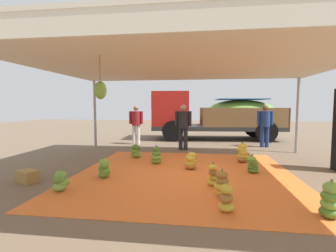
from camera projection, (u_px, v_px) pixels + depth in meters
name	position (u px, v px, depth m)	size (l,w,h in m)	color
ground_plane	(190.00, 152.00, 9.03)	(40.00, 40.00, 0.00)	brown
tarp_orange	(185.00, 174.00, 6.06)	(5.27, 5.30, 0.01)	orange
tent_canopy	(185.00, 64.00, 5.76)	(8.00, 7.00, 2.74)	#9EA0A5
banana_bunch_0	(222.00, 184.00, 4.54)	(0.41, 0.38, 0.51)	gold
banana_bunch_1	(136.00, 151.00, 7.97)	(0.45, 0.43, 0.46)	#60932D
banana_bunch_2	(242.00, 153.00, 7.29)	(0.45, 0.45, 0.59)	#996628
banana_bunch_3	(156.00, 156.00, 7.07)	(0.40, 0.41, 0.54)	#60932D
banana_bunch_4	(253.00, 165.00, 6.12)	(0.39, 0.40, 0.48)	#477523
banana_bunch_5	(330.00, 201.00, 3.61)	(0.35, 0.36, 0.59)	#477523
banana_bunch_6	(191.00, 161.00, 6.48)	(0.44, 0.45, 0.48)	#996628
banana_bunch_7	(104.00, 169.00, 5.69)	(0.33, 0.34, 0.49)	#518428
banana_bunch_8	(213.00, 176.00, 5.13)	(0.31, 0.31, 0.51)	gold
banana_bunch_9	(156.00, 153.00, 7.71)	(0.33, 0.34, 0.44)	#477523
banana_bunch_10	(61.00, 181.00, 4.81)	(0.40, 0.42, 0.44)	#75A83D
banana_bunch_11	(226.00, 199.00, 3.84)	(0.34, 0.34, 0.49)	gold
cargo_truck_main	(214.00, 115.00, 12.43)	(6.54, 2.64, 2.40)	#2D2D2D
worker_0	(265.00, 123.00, 9.98)	(0.63, 0.39, 1.73)	navy
worker_1	(183.00, 124.00, 9.35)	(0.64, 0.39, 1.74)	#26262D
worker_2	(136.00, 122.00, 10.73)	(0.62, 0.38, 1.70)	silver
crate_0	(27.00, 176.00, 5.37)	(0.44, 0.31, 0.27)	olive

